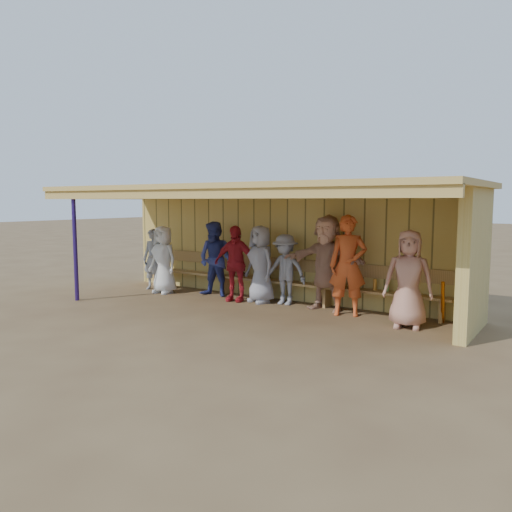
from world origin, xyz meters
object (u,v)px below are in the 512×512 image
(player_h, at_px, (408,279))
(player_d, at_px, (235,263))
(player_extra, at_px, (260,264))
(player_c, at_px, (215,259))
(player_a, at_px, (153,259))
(player_e, at_px, (285,269))
(player_f, at_px, (326,263))
(player_b, at_px, (163,260))
(player_g, at_px, (348,265))
(bench, at_px, (275,276))

(player_h, bearing_deg, player_d, 163.77)
(player_extra, bearing_deg, player_c, -160.49)
(player_a, height_order, player_e, player_a)
(player_c, xyz_separation_m, player_extra, (1.24, -0.01, -0.03))
(player_e, bearing_deg, player_a, -178.48)
(player_f, height_order, player_extra, player_f)
(player_e, distance_m, player_f, 0.99)
(player_b, relative_size, player_h, 0.94)
(player_d, relative_size, player_extra, 0.99)
(player_h, bearing_deg, player_g, 154.05)
(player_a, xyz_separation_m, player_h, (6.38, -0.22, 0.10))
(player_b, height_order, player_e, player_b)
(player_d, relative_size, player_g, 0.86)
(player_b, relative_size, player_d, 0.97)
(player_d, height_order, player_g, player_g)
(player_b, distance_m, player_c, 1.34)
(player_extra, bearing_deg, player_d, -142.97)
(player_a, bearing_deg, bench, -2.93)
(player_e, bearing_deg, bench, 141.87)
(player_extra, bearing_deg, player_b, -151.91)
(player_e, distance_m, bench, 0.57)
(player_g, bearing_deg, player_c, 157.54)
(player_c, bearing_deg, player_a, -179.47)
(player_c, height_order, player_g, player_g)
(bench, bearing_deg, player_d, -138.34)
(player_a, height_order, player_g, player_g)
(player_e, xyz_separation_m, bench, (-0.43, 0.31, -0.22))
(player_b, bearing_deg, bench, 18.13)
(player_b, height_order, player_d, player_d)
(player_b, bearing_deg, player_extra, 9.72)
(player_g, bearing_deg, player_d, 160.97)
(player_g, bearing_deg, player_h, -33.46)
(player_e, relative_size, player_h, 0.88)
(player_b, bearing_deg, player_d, 7.13)
(player_e, bearing_deg, player_d, -168.07)
(player_h, bearing_deg, player_f, 151.66)
(player_g, xyz_separation_m, bench, (-1.95, 0.52, -0.44))
(player_extra, bearing_deg, player_e, 32.07)
(player_c, bearing_deg, player_d, -18.92)
(player_c, bearing_deg, bench, 12.56)
(player_a, distance_m, player_g, 5.14)
(player_c, xyz_separation_m, bench, (1.36, 0.42, -0.33))
(bench, bearing_deg, player_e, -35.30)
(player_e, bearing_deg, player_c, -179.23)
(player_c, height_order, player_d, player_c)
(player_a, distance_m, player_f, 4.60)
(player_c, xyz_separation_m, player_g, (3.31, -0.10, 0.11))
(player_c, bearing_deg, player_b, -168.29)
(player_d, bearing_deg, player_extra, 5.89)
(player_c, distance_m, player_g, 3.31)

